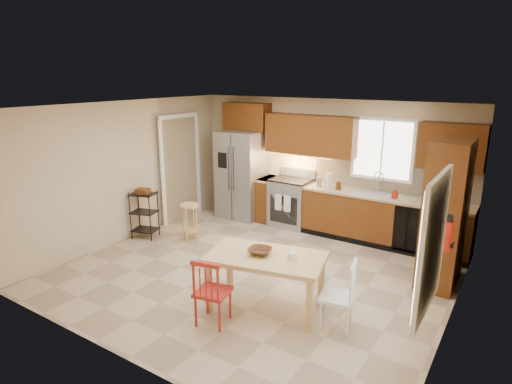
{
  "coord_description": "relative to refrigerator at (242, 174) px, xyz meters",
  "views": [
    {
      "loc": [
        3.29,
        -5.04,
        2.95
      ],
      "look_at": [
        -0.23,
        0.4,
        1.15
      ],
      "focal_mm": 30.0,
      "sensor_mm": 36.0,
      "label": 1
    }
  ],
  "objects": [
    {
      "name": "dishwasher",
      "position": [
        3.55,
        -0.22,
        -0.46
      ],
      "size": [
        0.6,
        0.02,
        0.78
      ],
      "primitive_type": "cube",
      "color": "black",
      "rests_on": "floor"
    },
    {
      "name": "dining_table",
      "position": [
        2.39,
        -2.91,
        -0.55
      ],
      "size": [
        1.61,
        1.12,
        0.72
      ],
      "primitive_type": null,
      "rotation": [
        0.0,
        0.0,
        0.22
      ],
      "color": "tan",
      "rests_on": "floor"
    },
    {
      "name": "range_stove",
      "position": [
        1.15,
        0.06,
        -0.45
      ],
      "size": [
        0.76,
        0.63,
        0.92
      ],
      "primitive_type": "cube",
      "color": "gray",
      "rests_on": "floor"
    },
    {
      "name": "floor",
      "position": [
        1.7,
        -2.12,
        -0.91
      ],
      "size": [
        5.5,
        5.5,
        0.0
      ],
      "primitive_type": "plane",
      "color": "tan",
      "rests_on": "ground"
    },
    {
      "name": "wall_front",
      "position": [
        1.7,
        -4.62,
        0.34
      ],
      "size": [
        5.5,
        0.02,
        2.5
      ],
      "primitive_type": "cube",
      "color": "#CCB793",
      "rests_on": "ground"
    },
    {
      "name": "window_right",
      "position": [
        4.38,
        -3.27,
        0.54
      ],
      "size": [
        0.04,
        1.02,
        1.32
      ],
      "primitive_type": "cube",
      "color": "white",
      "rests_on": "wall_right"
    },
    {
      "name": "sink",
      "position": [
        2.8,
        0.08,
        -0.05
      ],
      "size": [
        0.62,
        0.46,
        0.16
      ],
      "primitive_type": "cube",
      "color": "gray",
      "rests_on": "base_cabinet_run"
    },
    {
      "name": "upper_right_block",
      "position": [
        3.95,
        0.2,
        0.92
      ],
      "size": [
        1.0,
        0.35,
        0.75
      ],
      "primitive_type": "cube",
      "color": "#603610",
      "rests_on": "wall_back"
    },
    {
      "name": "fire_extinguisher",
      "position": [
        4.33,
        -1.98,
        0.19
      ],
      "size": [
        0.12,
        0.12,
        0.36
      ],
      "primitive_type": "cylinder",
      "color": "#B01B0C",
      "rests_on": "wall_right"
    },
    {
      "name": "wall_left",
      "position": [
        -1.05,
        -2.12,
        0.34
      ],
      "size": [
        0.02,
        5.0,
        2.5
      ],
      "primitive_type": "cube",
      "color": "#CCB793",
      "rests_on": "ground"
    },
    {
      "name": "doorway",
      "position": [
        -0.97,
        -0.82,
        0.14
      ],
      "size": [
        0.04,
        0.95,
        2.1
      ],
      "primitive_type": "cube",
      "color": "#8C7A59",
      "rests_on": "wall_left"
    },
    {
      "name": "canister_wood",
      "position": [
        2.15,
        -0.0,
        0.06
      ],
      "size": [
        0.1,
        0.1,
        0.14
      ],
      "primitive_type": "cylinder",
      "color": "#4D2B14",
      "rests_on": "base_cabinet_run"
    },
    {
      "name": "upper_left_block",
      "position": [
        1.45,
        0.2,
        0.92
      ],
      "size": [
        1.8,
        0.35,
        0.75
      ],
      "primitive_type": "cube",
      "color": "#603610",
      "rests_on": "wall_back"
    },
    {
      "name": "wall_right",
      "position": [
        4.45,
        -2.12,
        0.34
      ],
      "size": [
        0.02,
        5.0,
        2.5
      ],
      "primitive_type": "cube",
      "color": "#CCB793",
      "rests_on": "ground"
    },
    {
      "name": "bar_stool",
      "position": [
        0.03,
        -1.69,
        -0.56
      ],
      "size": [
        0.42,
        0.42,
        0.69
      ],
      "primitive_type": null,
      "rotation": [
        0.0,
        0.0,
        -0.27
      ],
      "color": "tan",
      "rests_on": "floor"
    },
    {
      "name": "paper_towel",
      "position": [
        1.95,
        0.03,
        0.13
      ],
      "size": [
        0.12,
        0.12,
        0.28
      ],
      "primitive_type": "cylinder",
      "color": "silver",
      "rests_on": "base_cabinet_run"
    },
    {
      "name": "wall_back",
      "position": [
        1.7,
        0.38,
        0.34
      ],
      "size": [
        5.5,
        0.02,
        2.5
      ],
      "primitive_type": "cube",
      "color": "#CCB793",
      "rests_on": "ground"
    },
    {
      "name": "refrigerator",
      "position": [
        0.0,
        0.0,
        0.0
      ],
      "size": [
        0.92,
        0.75,
        1.82
      ],
      "primitive_type": "cube",
      "color": "gray",
      "rests_on": "floor"
    },
    {
      "name": "pantry",
      "position": [
        4.13,
        -0.93,
        0.14
      ],
      "size": [
        0.5,
        0.95,
        2.1
      ],
      "primitive_type": "cube",
      "color": "#5B2B10",
      "rests_on": "floor"
    },
    {
      "name": "upper_over_fridge",
      "position": [
        0.0,
        0.2,
        1.19
      ],
      "size": [
        1.0,
        0.35,
        0.55
      ],
      "primitive_type": "cube",
      "color": "#603610",
      "rests_on": "wall_back"
    },
    {
      "name": "chair_white",
      "position": [
        3.34,
        -2.86,
        -0.48
      ],
      "size": [
        0.48,
        0.48,
        0.86
      ],
      "primitive_type": null,
      "rotation": [
        0.0,
        0.0,
        1.79
      ],
      "color": "silver",
      "rests_on": "floor"
    },
    {
      "name": "table_bowl",
      "position": [
        2.29,
        -2.91,
        -0.18
      ],
      "size": [
        0.35,
        0.35,
        0.07
      ],
      "primitive_type": "imported",
      "rotation": [
        0.0,
        0.0,
        0.22
      ],
      "color": "#4D2B14",
      "rests_on": "dining_table"
    },
    {
      "name": "utility_cart",
      "position": [
        -0.8,
        -2.01,
        -0.47
      ],
      "size": [
        0.52,
        0.46,
        0.89
      ],
      "primitive_type": null,
      "rotation": [
        0.0,
        0.0,
        0.3
      ],
      "color": "black",
      "rests_on": "floor"
    },
    {
      "name": "undercab_glow",
      "position": [
        1.15,
        0.17,
        0.52
      ],
      "size": [
        1.6,
        0.3,
        0.01
      ],
      "primitive_type": "cube",
      "color": "#FFBF66",
      "rests_on": "wall_back"
    },
    {
      "name": "table_jar",
      "position": [
        2.71,
        -2.82,
        -0.16
      ],
      "size": [
        0.12,
        0.12,
        0.12
      ],
      "primitive_type": "cylinder",
      "rotation": [
        0.0,
        0.0,
        0.22
      ],
      "color": "silver",
      "rests_on": "dining_table"
    },
    {
      "name": "soap_bottle",
      "position": [
        3.18,
        -0.02,
        0.09
      ],
      "size": [
        0.09,
        0.09,
        0.19
      ],
      "primitive_type": "imported",
      "color": "#B01B0C",
      "rests_on": "base_cabinet_run"
    },
    {
      "name": "chair_red",
      "position": [
        2.04,
        -3.56,
        -0.48
      ],
      "size": [
        0.48,
        0.48,
        0.86
      ],
      "primitive_type": null,
      "rotation": [
        0.0,
        0.0,
        0.22
      ],
      "color": "#A22018",
      "rests_on": "floor"
    },
    {
      "name": "window_back",
      "position": [
        2.8,
        0.35,
        0.74
      ],
      "size": [
        1.12,
        0.04,
        1.12
      ],
      "primitive_type": "cube",
      "color": "white",
      "rests_on": "wall_back"
    },
    {
      "name": "ceiling",
      "position": [
        1.7,
        -2.12,
        1.59
      ],
      "size": [
        5.5,
        5.0,
        0.02
      ],
      "primitive_type": "cube",
      "color": "silver",
      "rests_on": "ground"
    },
    {
      "name": "base_cabinet_run",
      "position": [
        2.99,
        0.08,
        -0.46
      ],
      "size": [
        2.92,
        0.6,
        0.9
      ],
      "primitive_type": "cube",
      "color": "#5B2B10",
      "rests_on": "floor"
    },
    {
      "name": "base_cabinet_narrow",
      "position": [
        0.6,
        0.08,
        -0.46
      ],
      "size": [
        0.3,
        0.6,
        0.9
      ],
      "primitive_type": "cube",
      "color": "#5B2B10",
      "rests_on": "floor"
    },
    {
      "name": "backsplash",
      "position": [
        2.99,
        0.36,
        0.27
      ],
      "size": [
        2.92,
        0.03,
        0.55
      ],
      "primitive_type": "cube",
      "color": "beige",
      "rests_on": "wall_back"
    },
    {
      "name": "canister_steel",
      "position": [
        1.75,
        0.03,
        0.08
      ],
      "size": [
        0.11,
        0.11,
        0.18
      ],
      "primitive_type": "cylinder",
      "color": "gray",
      "rests_on": "base_cabinet_run"
    }
  ]
}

